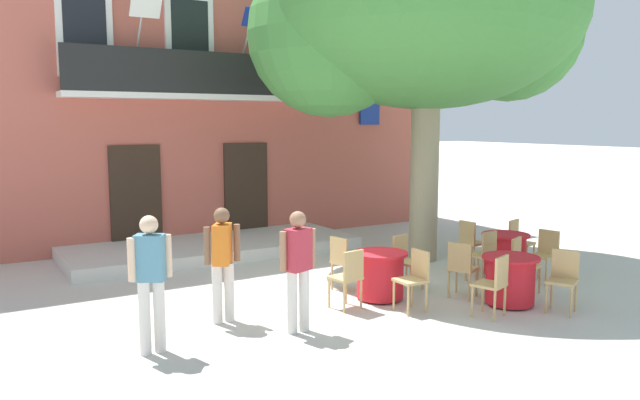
{
  "coord_description": "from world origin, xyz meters",
  "views": [
    {
      "loc": [
        -5.23,
        -8.4,
        2.79
      ],
      "look_at": [
        0.79,
        1.65,
        1.3
      ],
      "focal_mm": 34.41,
      "sensor_mm": 36.0,
      "label": 1
    }
  ],
  "objects": [
    {
      "name": "cafe_chair_middle_0",
      "position": [
        2.64,
        -1.69,
        0.53
      ],
      "size": [
        0.52,
        0.52,
        0.91
      ],
      "color": "tan",
      "rests_on": "ground"
    },
    {
      "name": "cafe_table_near_tree",
      "position": [
        3.37,
        -0.68,
        0.39
      ],
      "size": [
        0.86,
        0.86,
        0.76
      ],
      "color": "red",
      "rests_on": "ground"
    },
    {
      "name": "cafe_chair_middle_1",
      "position": [
        1.58,
        -1.41,
        0.53
      ],
      "size": [
        0.53,
        0.53,
        0.91
      ],
      "color": "tan",
      "rests_on": "ground"
    },
    {
      "name": "cafe_chair_near_tree_1",
      "position": [
        4.06,
        -0.38,
        0.53
      ],
      "size": [
        0.5,
        0.5,
        0.91
      ],
      "color": "tan",
      "rests_on": "ground"
    },
    {
      "name": "cafe_table_front",
      "position": [
        0.45,
        -0.78,
        0.39
      ],
      "size": [
        0.86,
        0.86,
        0.76
      ],
      "color": "red",
      "rests_on": "ground"
    },
    {
      "name": "cafe_chair_middle_3",
      "position": [
        2.38,
        -2.69,
        0.53
      ],
      "size": [
        0.54,
        0.54,
        0.91
      ],
      "color": "tan",
      "rests_on": "ground"
    },
    {
      "name": "cafe_table_middle",
      "position": [
        1.98,
        -2.05,
        0.39
      ],
      "size": [
        0.86,
        0.86,
        0.76
      ],
      "color": "red",
      "rests_on": "ground"
    },
    {
      "name": "pedestrian_near_entrance",
      "position": [
        -2.11,
        -0.57,
        0.92
      ],
      "size": [
        0.53,
        0.4,
        1.63
      ],
      "color": "silver",
      "rests_on": "ground"
    },
    {
      "name": "building_facade",
      "position": [
        -0.58,
        6.99,
        3.75
      ],
      "size": [
        13.0,
        5.09,
        7.5
      ],
      "color": "#BC5B4C",
      "rests_on": "ground"
    },
    {
      "name": "cafe_chair_front_1",
      "position": [
        0.52,
        -1.53,
        0.53
      ],
      "size": [
        0.4,
        0.4,
        0.91
      ],
      "color": "tan",
      "rests_on": "ground"
    },
    {
      "name": "cafe_chair_near_tree_3",
      "position": [
        2.64,
        -0.86,
        0.53
      ],
      "size": [
        0.45,
        0.45,
        0.91
      ],
      "color": "tan",
      "rests_on": "ground"
    },
    {
      "name": "cafe_chair_near_tree_2",
      "position": [
        3.23,
        0.06,
        0.53
      ],
      "size": [
        0.43,
        0.43,
        0.91
      ],
      "color": "tan",
      "rests_on": "ground"
    },
    {
      "name": "plane_tree",
      "position": [
        2.78,
        1.1,
        4.82
      ],
      "size": [
        6.53,
        5.73,
        6.86
      ],
      "color": "gray",
      "rests_on": "ground"
    },
    {
      "name": "cafe_chair_front_3",
      "position": [
        0.22,
        -0.06,
        0.53
      ],
      "size": [
        0.48,
        0.48,
        0.91
      ],
      "color": "tan",
      "rests_on": "ground"
    },
    {
      "name": "cafe_chair_near_tree_0",
      "position": [
        3.57,
        -1.41,
        0.53
      ],
      "size": [
        0.46,
        0.46,
        0.91
      ],
      "color": "tan",
      "rests_on": "ground"
    },
    {
      "name": "cafe_chair_front_0",
      "position": [
        -0.28,
        -0.97,
        0.53
      ],
      "size": [
        0.46,
        0.46,
        0.91
      ],
      "color": "tan",
      "rests_on": "ground"
    },
    {
      "name": "ground_plane",
      "position": [
        0.0,
        0.0,
        0.0
      ],
      "size": [
        120.0,
        120.0,
        0.0
      ],
      "primitive_type": "plane",
      "color": "beige"
    },
    {
      "name": "pedestrian_by_tree",
      "position": [
        -3.29,
        -1.22,
        0.96
      ],
      "size": [
        0.53,
        0.37,
        1.7
      ],
      "color": "silver",
      "rests_on": "ground"
    },
    {
      "name": "cafe_chair_front_2",
      "position": [
        1.16,
        -0.52,
        0.53
      ],
      "size": [
        0.49,
        0.49,
        0.91
      ],
      "color": "tan",
      "rests_on": "ground"
    },
    {
      "name": "cafe_chair_middle_2",
      "position": [
        1.29,
        -2.37,
        0.53
      ],
      "size": [
        0.51,
        0.51,
        0.91
      ],
      "color": "tan",
      "rests_on": "ground"
    },
    {
      "name": "entrance_step_platform",
      "position": [
        -0.58,
        3.81,
        0.12
      ],
      "size": [
        6.07,
        2.37,
        0.25
      ],
      "primitive_type": "cube",
      "color": "silver",
      "rests_on": "ground"
    },
    {
      "name": "pedestrian_mid_plaza",
      "position": [
        -1.41,
        -1.47,
        0.92
      ],
      "size": [
        0.53,
        0.32,
        1.64
      ],
      "color": "silver",
      "rests_on": "ground"
    }
  ]
}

